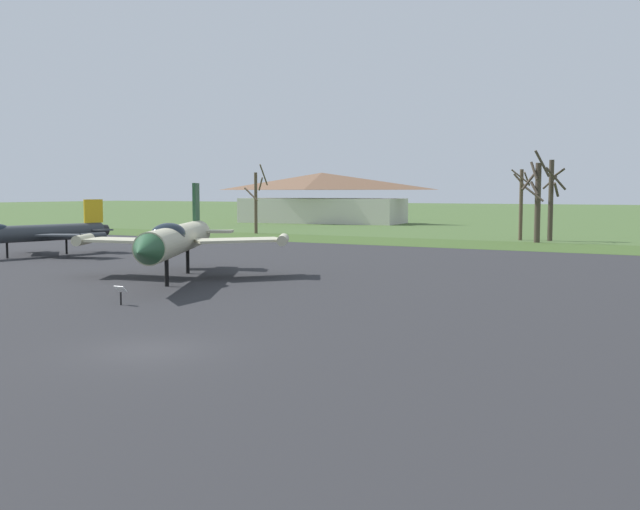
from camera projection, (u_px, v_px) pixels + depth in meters
name	position (u px, v px, depth m)	size (l,w,h in m)	color
ground_plane	(149.00, 352.00, 24.59)	(600.00, 600.00, 0.00)	#425B2D
asphalt_apron	(378.00, 290.00, 39.99)	(100.26, 59.27, 0.05)	#28282B
grass_verge_strip	(537.00, 247.00, 70.86)	(160.26, 12.00, 0.06)	#3A5323
jet_fighter_front_left	(32.00, 233.00, 59.86)	(11.40, 14.43, 4.63)	#33383D
jet_fighter_front_right	(176.00, 239.00, 43.79)	(12.73, 16.56, 5.88)	#B7B293
info_placard_front_right	(121.00, 293.00, 34.36)	(0.61, 0.31, 0.95)	black
bare_tree_far_left	(256.00, 200.00, 92.72)	(2.45, 2.47, 8.67)	brown
bare_tree_left_of_center	(521.00, 201.00, 80.56)	(2.05, 1.78, 7.71)	brown
bare_tree_center	(537.00, 198.00, 76.06)	(2.87, 2.84, 9.49)	#42382D
bare_tree_right_of_center	(552.00, 197.00, 79.45)	(2.71, 3.07, 8.68)	#42382D
visitor_building	(322.00, 198.00, 125.81)	(29.70, 13.18, 8.48)	beige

